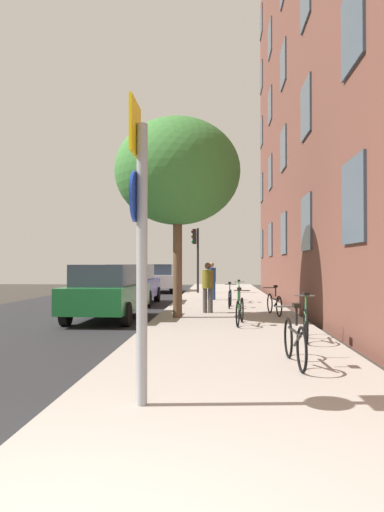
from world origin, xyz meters
The scene contains 18 objects.
ground_plane centered at (-2.40, 15.00, 0.00)m, with size 41.80×41.80×0.00m, color #332D28.
road_asphalt centered at (-4.50, 15.00, 0.01)m, with size 7.00×38.00×0.01m, color #232326.
sidewalk centered at (1.10, 15.00, 0.06)m, with size 4.20×38.00×0.12m, color #9E9389.
building_facade centered at (3.69, 14.50, 8.99)m, with size 0.56×27.00×17.96m.
sign_post centered at (-0.02, 2.81, 2.01)m, with size 0.16×0.60×3.32m.
traffic_light centered at (-0.40, 23.21, 2.48)m, with size 0.43×0.24×3.44m.
tree_near centered at (-0.35, 11.36, 4.30)m, with size 3.61×3.61×5.72m.
bicycle_0 centered at (1.98, 4.99, 0.49)m, with size 0.42×1.73×0.95m.
bicycle_1 centered at (2.57, 7.39, 0.50)m, with size 0.42×1.64×0.97m.
bicycle_2 centered at (1.36, 9.79, 0.49)m, with size 0.42×1.64×0.94m.
bicycle_3 centered at (2.50, 12.19, 0.47)m, with size 0.42×1.69×0.90m.
bicycle_4 centered at (1.22, 14.59, 0.47)m, with size 0.42×1.58×0.90m.
bicycle_5 centered at (1.64, 16.99, 0.47)m, with size 0.42×1.62×0.90m.
pedestrian_0 centered at (0.48, 12.70, 1.02)m, with size 0.42×0.42×1.57m.
pedestrian_1 centered at (0.52, 18.16, 1.04)m, with size 0.51×0.51×1.61m.
car_0 centered at (-2.40, 11.37, 0.84)m, with size 1.87×4.12×1.62m.
car_1 centered at (-2.69, 16.98, 0.84)m, with size 1.90×4.26×1.62m.
car_2 centered at (-2.59, 25.23, 0.84)m, with size 1.97×4.04×1.62m.
Camera 1 is at (0.84, -2.40, 1.65)m, focal length 33.81 mm.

